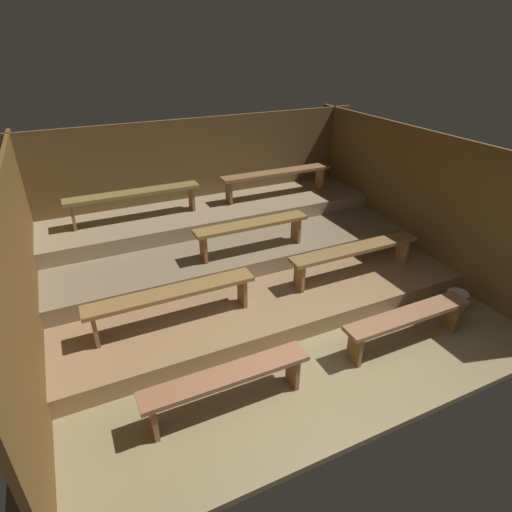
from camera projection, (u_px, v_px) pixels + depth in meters
ground at (255, 294)px, 6.55m from camera, size 6.72×5.78×0.08m
wall_back at (199, 178)px, 8.02m from camera, size 6.72×0.06×2.23m
wall_left at (23, 272)px, 4.88m from camera, size 0.06×5.78×2.23m
wall_right at (414, 196)px, 7.13m from camera, size 0.06×5.78×2.23m
platform_lower at (240, 268)px, 6.95m from camera, size 5.92×3.79×0.25m
platform_middle at (225, 239)px, 7.36m from camera, size 5.92×2.47×0.25m
platform_upper at (213, 214)px, 7.70m from camera, size 5.92×1.31×0.25m
bench_floor_left at (227, 380)px, 4.36m from camera, size 1.83×0.30×0.48m
bench_floor_right at (408, 319)px, 5.28m from camera, size 1.83×0.30×0.48m
bench_lower_left at (172, 296)px, 5.27m from camera, size 2.16×0.30×0.48m
bench_lower_right at (355, 252)px, 6.33m from camera, size 2.16×0.30×0.48m
bench_middle_center at (252, 228)px, 6.51m from camera, size 1.84×0.30×0.48m
bench_upper_left at (134, 196)px, 7.00m from camera, size 2.22×0.30×0.48m
bench_upper_right at (277, 175)px, 8.02m from camera, size 2.22×0.30×0.48m
pail_floor at (456, 300)px, 6.11m from camera, size 0.29×0.29×0.26m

